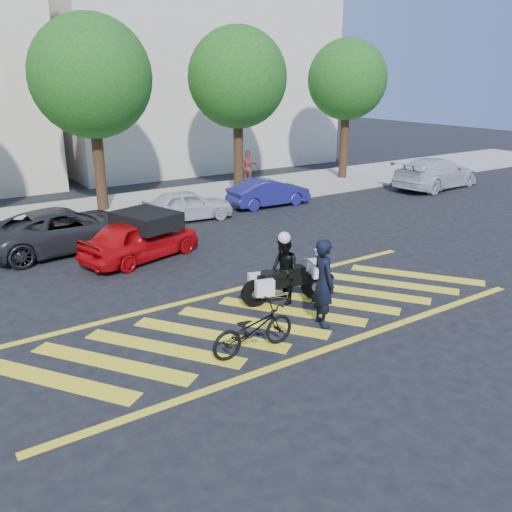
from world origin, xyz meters
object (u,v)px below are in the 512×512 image
police_motorcycle (284,282)px  parked_right (269,192)px  red_convertible (141,239)px  officer_bike (324,283)px  parked_far_right (436,173)px  bicycle (253,329)px  officer_moto (284,271)px  parked_mid_right (187,205)px  parked_mid_left (66,229)px

police_motorcycle → parked_right: (5.60, 8.66, 0.05)m
police_motorcycle → red_convertible: bearing=122.4°
officer_bike → parked_far_right: bearing=-44.7°
bicycle → parked_right: size_ratio=0.53×
bicycle → parked_right: 12.83m
parked_far_right → officer_moto: bearing=110.0°
police_motorcycle → parked_far_right: parked_far_right is taller
officer_bike → parked_mid_right: 10.11m
officer_bike → parked_mid_left: officer_bike is taller
red_convertible → parked_far_right: 16.41m
bicycle → police_motorcycle: bicycle is taller
parked_mid_right → parked_right: size_ratio=0.97×
parked_mid_left → parked_right: parked_mid_left is taller
parked_mid_right → red_convertible: bearing=143.2°
parked_mid_right → parked_right: 3.95m
bicycle → police_motorcycle: 2.61m
officer_bike → parked_right: bearing=-14.5°
officer_bike → parked_far_right: 17.06m
bicycle → police_motorcycle: size_ratio=0.86×
bicycle → parked_right: (7.59, 10.34, 0.09)m
police_motorcycle → parked_right: 10.31m
parked_mid_right → officer_moto: bearing=176.1°
police_motorcycle → parked_mid_left: parked_mid_left is taller
officer_bike → bicycle: 2.05m
parked_far_right → parked_mid_left: bearing=83.6°
parked_mid_left → officer_bike: bearing=-165.0°
red_convertible → parked_mid_left: size_ratio=0.78×
police_motorcycle → bicycle: bearing=-125.4°
officer_bike → officer_moto: bearing=14.4°
red_convertible → parked_mid_right: 4.74m
parked_right → parked_mid_right: bearing=95.5°
parked_mid_left → parked_mid_right: parked_mid_left is taller
red_convertible → parked_far_right: bearing=-98.8°
officer_bike → red_convertible: size_ratio=0.53×
parked_mid_right → parked_far_right: size_ratio=0.67×
police_motorcycle → officer_moto: bearing=-136.2°
officer_moto → parked_far_right: size_ratio=0.33×
officer_moto → parked_mid_left: size_ratio=0.34×
police_motorcycle → officer_bike: bearing=-76.1°
officer_bike → officer_moto: (0.00, 1.48, -0.17)m
police_motorcycle → parked_mid_right: size_ratio=0.64×
officer_bike → officer_moto: size_ratio=1.20×
bicycle → parked_mid_left: (-1.26, 8.94, 0.18)m
red_convertible → parked_right: bearing=-80.0°
officer_moto → parked_mid_left: (-3.24, 7.27, -0.16)m
red_convertible → parked_mid_left: (-1.62, 2.20, 0.03)m
bicycle → parked_mid_right: parked_mid_right is taller
police_motorcycle → parked_right: size_ratio=0.62×
police_motorcycle → parked_mid_left: (-3.26, 7.26, 0.14)m
bicycle → officer_moto: bearing=-50.6°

